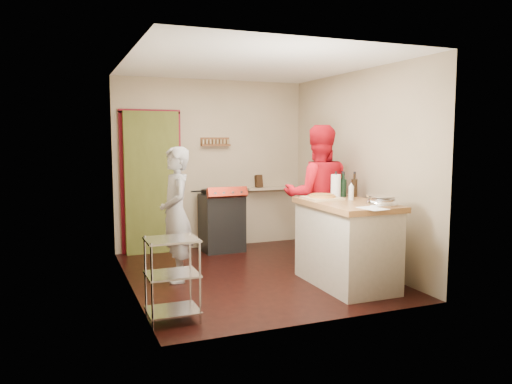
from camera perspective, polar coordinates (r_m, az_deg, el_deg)
floor at (r=6.38m, az=-0.37°, el=-9.39°), size 3.50×3.50×0.00m
back_wall at (r=7.70m, az=-9.69°, el=1.78°), size 3.00×0.44×2.60m
left_wall at (r=5.79m, az=-14.36°, el=1.87°), size 0.04×3.50×2.60m
right_wall at (r=6.85m, az=11.40°, el=2.61°), size 0.04×3.50×2.60m
ceiling at (r=6.21m, az=-0.39°, el=14.48°), size 3.00×3.50×0.02m
stove at (r=7.61m, az=-3.95°, el=-3.37°), size 0.60×0.63×1.00m
wire_shelving at (r=4.80m, az=-9.55°, el=-9.37°), size 0.48×0.40×0.80m
island at (r=5.93m, az=10.29°, el=-5.59°), size 0.77×1.40×1.30m
person_stripe at (r=6.04m, az=-9.13°, el=-2.54°), size 0.40×0.59×1.61m
person_red at (r=6.75m, az=7.08°, el=-0.41°), size 1.09×0.96×1.89m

